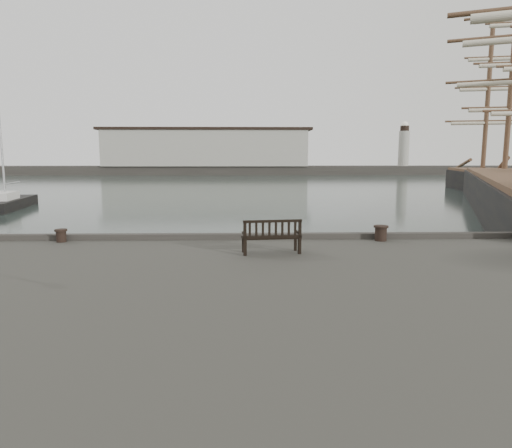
% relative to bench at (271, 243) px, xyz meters
% --- Properties ---
extents(ground, '(400.00, 400.00, 0.00)m').
position_rel_bench_xyz_m(ground, '(-1.52, 2.35, -1.85)').
color(ground, black).
rests_on(ground, ground).
extents(breakwater, '(140.00, 9.50, 12.20)m').
position_rel_bench_xyz_m(breakwater, '(-6.07, 94.35, 2.44)').
color(breakwater, '#383530').
rests_on(breakwater, ground).
extents(bench, '(1.66, 0.74, 0.92)m').
position_rel_bench_xyz_m(bench, '(0.00, 0.00, 0.00)').
color(bench, black).
rests_on(bench, quay).
extents(bollard_left, '(0.50, 0.50, 0.40)m').
position_rel_bench_xyz_m(bollard_left, '(-6.44, 1.85, -0.10)').
color(bollard_left, black).
rests_on(bollard_left, quay).
extents(bollard_right, '(0.53, 0.53, 0.48)m').
position_rel_bench_xyz_m(bollard_right, '(3.57, 1.80, -0.05)').
color(bollard_right, black).
rests_on(bollard_right, quay).
extents(yacht_d, '(3.51, 8.72, 10.81)m').
position_rel_bench_xyz_m(yacht_d, '(-19.89, 24.99, -1.62)').
color(yacht_d, black).
rests_on(yacht_d, ground).
extents(tall_ship_far, '(11.60, 28.41, 23.81)m').
position_rel_bench_xyz_m(tall_ship_far, '(27.35, 36.47, -1.06)').
color(tall_ship_far, black).
rests_on(tall_ship_far, ground).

